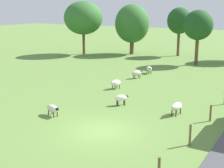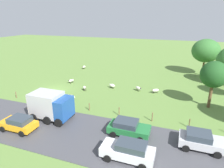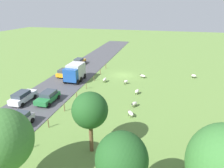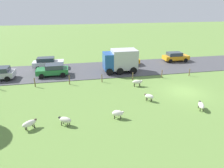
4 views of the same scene
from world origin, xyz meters
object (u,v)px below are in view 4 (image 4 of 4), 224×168
(sheep_1, at_px, (201,105))
(car_4, at_px, (126,60))
(car_3, at_px, (48,63))
(car_5, at_px, (175,56))
(truck_0, at_px, (120,60))
(sheep_6, at_px, (137,82))
(car_2, at_px, (53,70))
(sheep_5, at_px, (29,123))
(sheep_4, at_px, (65,120))
(sheep_2, at_px, (149,96))
(sheep_3, at_px, (118,113))

(sheep_1, relative_size, car_4, 0.33)
(car_3, bearing_deg, car_5, -89.96)
(truck_0, bearing_deg, sheep_6, -172.47)
(car_2, xyz_separation_m, car_4, (3.07, -11.07, -0.03))
(car_4, bearing_deg, sheep_6, 173.33)
(sheep_5, xyz_separation_m, truck_0, (12.37, -10.25, 1.29))
(car_3, xyz_separation_m, car_4, (-0.46, -12.04, -0.08))
(sheep_6, xyz_separation_m, car_3, (9.27, 11.01, 0.39))
(sheep_6, distance_m, car_5, 13.40)
(sheep_1, distance_m, sheep_5, 15.05)
(sheep_1, relative_size, sheep_4, 1.09)
(sheep_5, bearing_deg, sheep_4, -90.92)
(sheep_4, distance_m, truck_0, 14.57)
(car_4, height_order, car_5, car_5)
(sheep_2, relative_size, sheep_3, 0.87)
(truck_0, bearing_deg, car_4, -28.94)
(sheep_1, bearing_deg, sheep_2, 57.33)
(sheep_2, distance_m, car_5, 16.44)
(car_3, relative_size, car_4, 1.17)
(sheep_2, xyz_separation_m, sheep_6, (3.98, -0.04, 0.02))
(sheep_6, bearing_deg, sheep_1, -148.45)
(sheep_3, bearing_deg, car_4, -17.62)
(sheep_2, distance_m, car_2, 13.95)
(car_4, xyz_separation_m, car_5, (0.47, -8.64, 0.02))
(sheep_2, xyz_separation_m, sheep_5, (-2.78, 10.96, -0.04))
(car_4, bearing_deg, sheep_3, 162.38)
(car_3, bearing_deg, car_2, -164.49)
(sheep_2, height_order, car_2, car_2)
(sheep_2, xyz_separation_m, sheep_3, (-2.60, 3.82, -0.03))
(sheep_5, xyz_separation_m, sheep_6, (6.76, -11.00, 0.06))
(sheep_1, distance_m, sheep_4, 12.32)
(sheep_1, relative_size, car_2, 0.31)
(sheep_2, bearing_deg, sheep_1, -122.67)
(sheep_3, height_order, car_4, car_4)
(sheep_2, bearing_deg, sheep_6, -0.54)
(car_5, bearing_deg, truck_0, 109.45)
(sheep_1, relative_size, car_5, 0.30)
(sheep_1, xyz_separation_m, car_5, (15.89, -5.61, 0.41))
(sheep_3, distance_m, car_4, 16.15)
(sheep_3, bearing_deg, sheep_5, 91.48)
(sheep_4, bearing_deg, truck_0, -31.20)
(car_4, bearing_deg, sheep_4, 149.25)
(truck_0, relative_size, car_3, 1.04)
(sheep_6, bearing_deg, sheep_2, 179.46)
(sheep_6, xyz_separation_m, car_2, (5.74, 10.04, 0.34))
(car_2, relative_size, car_4, 1.09)
(sheep_6, height_order, truck_0, truck_0)
(sheep_1, relative_size, sheep_3, 1.15)
(sheep_5, height_order, truck_0, truck_0)
(truck_0, bearing_deg, sheep_3, 165.66)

